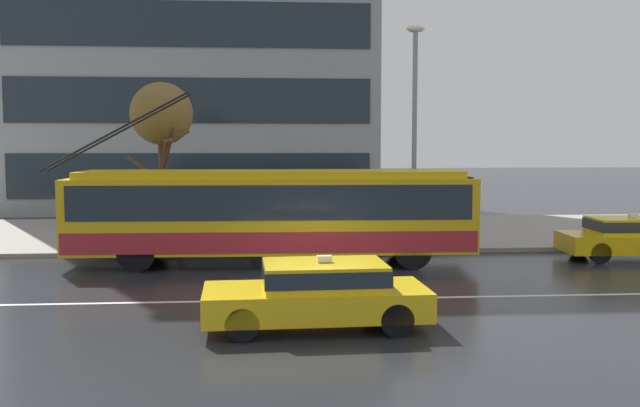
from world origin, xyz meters
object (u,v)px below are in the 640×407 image
at_px(taxi_oncoming_near, 319,292).
at_px(pedestrian_approaching_curb, 253,195).
at_px(street_lamp, 415,117).
at_px(trolleybus, 273,212).
at_px(street_tree_bare, 162,116).
at_px(pedestrian_at_shelter, 179,193).
at_px(taxi_ahead_of_bus, 636,236).

bearing_deg(taxi_oncoming_near, pedestrian_approaching_curb, 97.22).
relative_size(pedestrian_approaching_curb, street_lamp, 0.27).
bearing_deg(taxi_oncoming_near, trolleybus, 96.27).
bearing_deg(street_tree_bare, street_lamp, -3.59).
height_order(pedestrian_approaching_curb, street_tree_bare, street_tree_bare).
height_order(taxi_oncoming_near, street_tree_bare, street_tree_bare).
xyz_separation_m(pedestrian_at_shelter, street_lamp, (7.91, -1.64, 2.56)).
relative_size(trolleybus, taxi_oncoming_near, 2.86).
relative_size(pedestrian_at_shelter, street_lamp, 0.28).
distance_m(taxi_oncoming_near, street_lamp, 11.18).
distance_m(taxi_ahead_of_bus, street_tree_bare, 15.40).
xyz_separation_m(pedestrian_approaching_curb, street_tree_bare, (-2.95, -0.89, 2.67)).
bearing_deg(pedestrian_at_shelter, street_tree_bare, -108.60).
xyz_separation_m(taxi_ahead_of_bus, street_lamp, (-6.34, 2.57, 3.66)).
height_order(pedestrian_approaching_curb, street_lamp, street_lamp).
relative_size(trolleybus, taxi_ahead_of_bus, 2.64).
bearing_deg(street_lamp, pedestrian_at_shelter, 168.31).
distance_m(pedestrian_approaching_curb, street_tree_bare, 4.08).
distance_m(trolleybus, street_lamp, 6.08).
xyz_separation_m(trolleybus, street_tree_bare, (-3.58, 3.11, 2.88)).
height_order(trolleybus, pedestrian_approaching_curb, trolleybus).
height_order(taxi_ahead_of_bus, street_lamp, street_lamp).
relative_size(trolleybus, pedestrian_approaching_curb, 6.32).
bearing_deg(taxi_ahead_of_bus, street_tree_bare, 168.07).
xyz_separation_m(taxi_ahead_of_bus, pedestrian_at_shelter, (-14.25, 4.21, 1.10)).
relative_size(taxi_ahead_of_bus, street_tree_bare, 0.87).
xyz_separation_m(taxi_ahead_of_bus, taxi_oncoming_near, (-10.26, -7.24, -0.00)).
xyz_separation_m(pedestrian_approaching_curb, street_lamp, (5.34, -1.41, 2.64)).
bearing_deg(pedestrian_approaching_curb, taxi_oncoming_near, -82.78).
xyz_separation_m(trolleybus, taxi_oncoming_near, (0.79, -7.22, -0.81)).
xyz_separation_m(taxi_oncoming_near, pedestrian_approaching_curb, (-1.42, 11.22, 1.02)).
height_order(taxi_oncoming_near, street_lamp, street_lamp).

